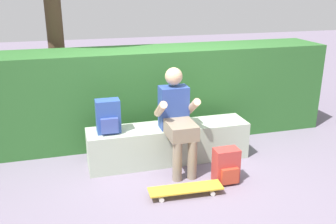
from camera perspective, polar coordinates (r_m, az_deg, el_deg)
name	(u,v)px	position (r m, az deg, el deg)	size (l,w,h in m)	color
ground_plane	(177,172)	(4.56, 1.31, -9.19)	(24.00, 24.00, 0.00)	slate
bench_main	(169,143)	(4.75, 0.11, -4.77)	(2.03, 0.44, 0.47)	#A8B69F
person_skater	(177,116)	(4.41, 1.39, -0.66)	(0.49, 0.62, 1.22)	#2D4793
skateboard_near_person	(186,189)	(4.08, 2.71, -11.66)	(0.81, 0.24, 0.09)	gold
backpack_on_bench	(108,117)	(4.45, -9.12, -0.74)	(0.28, 0.23, 0.40)	#2D4C99
backpack_on_ground	(226,166)	(4.33, 8.89, -8.16)	(0.28, 0.23, 0.40)	#B23833
hedge_row	(142,94)	(5.38, -3.95, 2.75)	(5.41, 0.79, 1.30)	#2C6129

